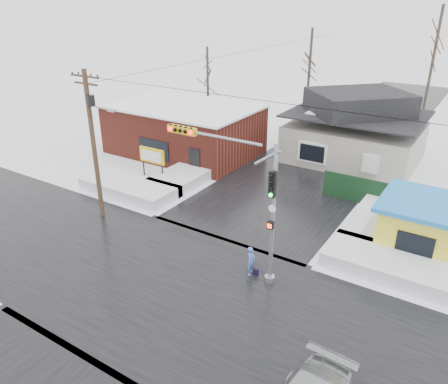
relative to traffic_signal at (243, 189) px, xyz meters
The scene contains 19 objects.
ground 5.94m from the traffic_signal, 129.36° to the right, with size 120.00×120.00×0.00m, color white.
road_ns 5.94m from the traffic_signal, 129.36° to the right, with size 10.00×120.00×0.02m, color black.
road_ew 5.94m from the traffic_signal, 129.36° to the right, with size 120.00×10.00×0.02m, color black.
snowbank_nw 12.81m from the traffic_signal, 160.57° to the left, with size 7.00×3.00×0.80m, color white.
snowbank_ne 8.75m from the traffic_signal, 31.56° to the left, with size 7.00×3.00×0.80m, color white.
snowbank_nside_w 13.70m from the traffic_signal, 136.24° to the left, with size 3.00×8.00×0.80m, color white.
snowbank_nside_e 10.94m from the traffic_signal, 63.18° to the left, with size 3.00×8.00×0.80m, color white.
traffic_signal is the anchor object (origin of this frame).
utility_pole 10.39m from the traffic_signal, behind, with size 3.15×0.44×9.00m.
brick_building 18.87m from the traffic_signal, 135.87° to the left, with size 12.20×8.20×4.12m.
marquee_sign 13.42m from the traffic_signal, 150.28° to the left, with size 2.20×0.21×2.55m.
house 19.13m from the traffic_signal, 91.29° to the left, with size 10.40×8.40×5.76m.
kiosk 10.43m from the traffic_signal, 44.84° to the left, with size 4.60×4.60×2.88m.
fence 12.31m from the traffic_signal, 69.77° to the left, with size 8.00×0.12×1.80m, color black.
tree_far_left 24.16m from the traffic_signal, 105.60° to the left, with size 3.00×3.00×10.00m.
tree_far_mid 25.78m from the traffic_signal, 81.89° to the left, with size 3.00×3.00×12.00m.
tree_far_west 26.75m from the traffic_signal, 128.00° to the left, with size 3.00×3.00×8.00m.
pedestrian 3.81m from the traffic_signal, ahead, with size 0.55×0.36×1.52m, color #466FC5.
shopping_bag 4.43m from the traffic_signal, ahead, with size 0.28×0.12×0.35m, color black.
Camera 1 is at (11.55, -12.92, 12.73)m, focal length 35.00 mm.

